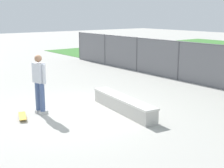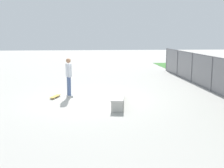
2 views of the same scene
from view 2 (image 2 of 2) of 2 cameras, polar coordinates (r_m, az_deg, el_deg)
name	(u,v)px [view 2 (image 2 of 2)]	position (r m, az deg, el deg)	size (l,w,h in m)	color
ground_plane	(90,100)	(12.97, -4.33, -3.12)	(80.00, 80.00, 0.00)	#ADAAA3
concrete_ledge	(118,98)	(12.22, 1.18, -2.76)	(3.10, 0.88, 0.47)	#B7B5AD
skateboarder	(69,76)	(13.41, -8.58, 1.62)	(0.59, 0.34, 1.82)	beige
skateboard	(55,96)	(13.53, -11.19, -2.41)	(0.82, 0.45, 0.09)	gold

